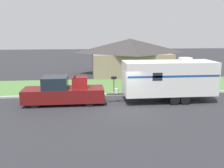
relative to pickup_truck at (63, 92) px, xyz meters
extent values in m
plane|color=#2D2D33|center=(4.18, -1.64, -0.89)|extent=(120.00, 120.00, 0.00)
cube|color=#ADADA8|center=(4.18, 2.11, -0.82)|extent=(80.00, 0.30, 0.14)
cube|color=#568442|center=(4.18, 5.76, -0.87)|extent=(80.00, 7.00, 0.03)
cube|color=gray|center=(7.04, 12.43, 0.43)|extent=(9.12, 6.77, 2.64)
pyramid|color=#3D3838|center=(7.04, 12.43, 2.60)|extent=(9.85, 7.31, 1.69)
cube|color=#4C3828|center=(7.04, 9.07, 0.16)|extent=(1.00, 0.06, 2.10)
cylinder|color=black|center=(-1.91, -0.80, -0.48)|extent=(0.81, 0.28, 0.81)
cylinder|color=black|center=(-1.91, 0.80, -0.48)|extent=(0.81, 0.28, 0.81)
cylinder|color=black|center=(1.88, -0.80, -0.48)|extent=(0.81, 0.28, 0.81)
cylinder|color=black|center=(1.88, 0.80, -0.48)|extent=(0.81, 0.28, 0.81)
cube|color=maroon|center=(-1.15, 0.00, -0.19)|extent=(3.37, 1.97, 0.95)
cube|color=#19232D|center=(-0.54, 0.00, 0.71)|extent=(1.75, 1.81, 0.85)
cube|color=maroon|center=(1.73, 0.00, -0.19)|extent=(2.38, 1.97, 0.95)
cube|color=#333333|center=(2.98, 0.00, -0.55)|extent=(0.12, 1.77, 0.20)
cube|color=maroon|center=(1.21, 0.00, 0.69)|extent=(1.09, 0.83, 0.80)
cube|color=black|center=(0.86, 0.00, 1.17)|extent=(0.10, 0.91, 0.08)
cylinder|color=black|center=(7.95, -1.10, -0.53)|extent=(0.72, 0.22, 0.72)
cylinder|color=black|center=(7.95, 1.10, -0.53)|extent=(0.72, 0.22, 0.72)
cylinder|color=black|center=(8.74, -1.10, -0.53)|extent=(0.72, 0.22, 0.72)
cylinder|color=black|center=(8.74, 1.10, -0.53)|extent=(0.72, 0.22, 0.72)
cube|color=silver|center=(7.80, 0.00, 0.91)|extent=(6.76, 2.47, 2.43)
cube|color=navy|center=(7.80, -1.24, 1.22)|extent=(6.62, 0.01, 0.14)
cube|color=#383838|center=(3.80, 0.00, -0.25)|extent=(1.26, 0.12, 0.10)
cylinder|color=silver|center=(3.86, 0.00, -0.02)|extent=(0.28, 0.28, 0.36)
cube|color=silver|center=(9.02, 0.00, 2.27)|extent=(0.80, 0.68, 0.28)
cube|color=#19232D|center=(6.59, -1.24, 1.22)|extent=(0.70, 0.01, 0.56)
cylinder|color=brown|center=(4.04, 3.10, -0.30)|extent=(0.09, 0.09, 1.18)
cube|color=black|center=(4.04, 3.10, 0.40)|extent=(0.48, 0.20, 0.22)
camera|label=1|loc=(1.70, -17.77, 4.27)|focal=40.00mm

